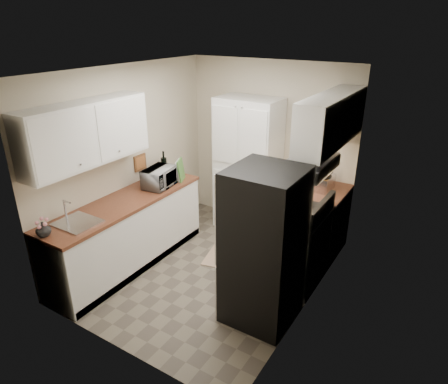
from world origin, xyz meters
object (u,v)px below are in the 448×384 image
object	(u,v)px
pantry_cabinet	(248,166)
wine_bottle	(164,164)
electric_range	(295,245)
microwave	(160,177)
refrigerator	(264,247)
toaster_oven	(322,182)

from	to	relation	value
pantry_cabinet	wine_bottle	xyz separation A→B (m)	(-0.94, -0.79, 0.08)
electric_range	microwave	xyz separation A→B (m)	(-1.88, -0.23, 0.57)
refrigerator	wine_bottle	world-z (taller)	refrigerator
electric_range	pantry_cabinet	bearing A→B (deg)	141.78
wine_bottle	toaster_oven	world-z (taller)	wine_bottle
toaster_oven	refrigerator	bearing A→B (deg)	-88.70
microwave	pantry_cabinet	bearing A→B (deg)	-39.71
microwave	wine_bottle	size ratio (longest dim) A/B	1.43
wine_bottle	refrigerator	bearing A→B (deg)	-24.21
pantry_cabinet	refrigerator	xyz separation A→B (m)	(1.14, -1.73, -0.15)
microwave	toaster_oven	distance (m)	2.16
pantry_cabinet	electric_range	size ratio (longest dim) A/B	1.77
microwave	toaster_oven	bearing A→B (deg)	-68.74
refrigerator	microwave	size ratio (longest dim) A/B	3.65
refrigerator	microwave	world-z (taller)	refrigerator
pantry_cabinet	toaster_oven	bearing A→B (deg)	-4.82
microwave	toaster_oven	world-z (taller)	microwave
wine_bottle	toaster_oven	size ratio (longest dim) A/B	0.96
refrigerator	pantry_cabinet	bearing A→B (deg)	123.46
microwave	toaster_oven	xyz separation A→B (m)	(1.88, 1.06, -0.03)
pantry_cabinet	microwave	world-z (taller)	pantry_cabinet
refrigerator	microwave	xyz separation A→B (m)	(-1.85, 0.57, 0.20)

